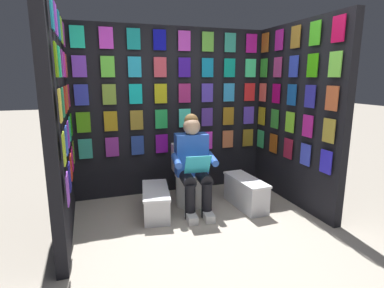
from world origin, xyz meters
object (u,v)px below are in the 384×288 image
comic_longbox_far (246,192)px  comic_longbox_near (156,201)px  toilet (189,179)px  person_reading (193,163)px

comic_longbox_far → comic_longbox_near: bearing=-9.8°
toilet → person_reading: (0.02, 0.23, 0.27)m
person_reading → toilet: bearing=-89.3°
person_reading → comic_longbox_far: person_reading is taller
comic_longbox_near → person_reading: bearing=-171.1°
comic_longbox_near → comic_longbox_far: bearing=-177.5°
person_reading → comic_longbox_far: 0.79m
person_reading → comic_longbox_far: bearing=174.1°
person_reading → comic_longbox_near: (0.48, -0.00, -0.44)m
toilet → person_reading: size_ratio=0.65×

